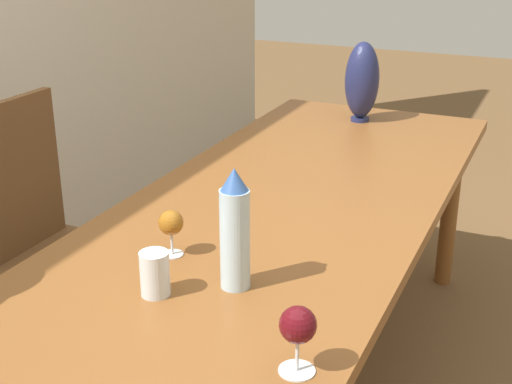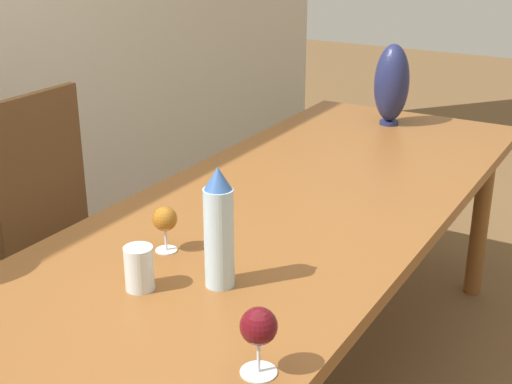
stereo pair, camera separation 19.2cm
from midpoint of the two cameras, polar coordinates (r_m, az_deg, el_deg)
dining_table at (r=1.82m, az=-5.72°, el=-6.91°), size 3.14×0.88×0.73m
water_bottle at (r=1.60m, az=-5.15°, el=-3.17°), size 0.07×0.07×0.29m
water_tumbler at (r=1.63m, az=-11.48°, el=-6.50°), size 0.07×0.07×0.10m
vase at (r=2.93m, az=6.61°, el=8.82°), size 0.14×0.14×0.33m
wine_glass_0 at (r=1.32m, az=-0.84°, el=-10.86°), size 0.07×0.07×0.14m
wine_glass_4 at (r=1.79m, az=-9.89°, el=-2.60°), size 0.06×0.06×0.12m
chair_far at (r=2.52m, az=-18.11°, el=-3.63°), size 0.44×0.44×0.97m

